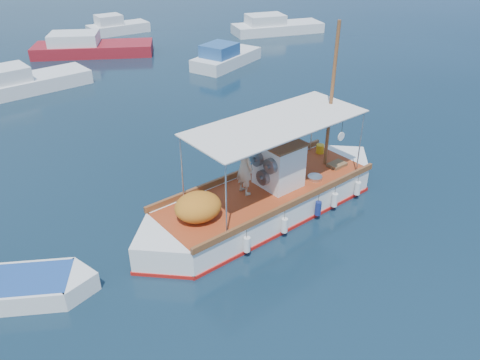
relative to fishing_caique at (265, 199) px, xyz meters
name	(u,v)px	position (x,y,z in m)	size (l,w,h in m)	color
ground	(256,215)	(-0.36, -0.02, -0.57)	(160.00, 160.00, 0.00)	black
fishing_caique	(265,199)	(0.00, 0.00, 0.00)	(10.15, 4.76, 6.42)	white
bg_boat_nw	(18,84)	(-7.55, 17.01, -0.08)	(7.95, 4.49, 1.80)	silver
bg_boat_n	(90,48)	(-2.53, 23.76, -0.08)	(8.91, 5.11, 1.80)	maroon
bg_boat_ne	(225,58)	(5.50, 17.18, -0.08)	(5.76, 4.80, 1.80)	silver
bg_boat_e	(275,27)	(13.11, 24.46, -0.08)	(7.89, 3.25, 1.80)	silver
bg_boat_far_n	(117,28)	(0.58, 29.84, -0.08)	(5.33, 2.88, 1.80)	silver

